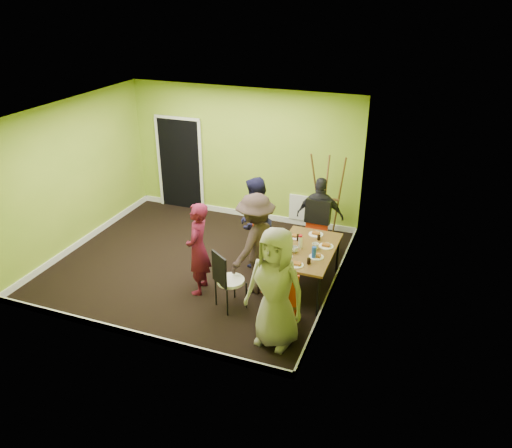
# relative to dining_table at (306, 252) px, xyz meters

# --- Properties ---
(ground) EXTENTS (5.00, 5.00, 0.00)m
(ground) POSITION_rel_dining_table_xyz_m (-2.04, 0.10, -0.70)
(ground) COLOR black
(ground) RESTS_ON ground
(room_walls) EXTENTS (5.04, 4.54, 2.82)m
(room_walls) POSITION_rel_dining_table_xyz_m (-2.06, 0.14, 0.29)
(room_walls) COLOR #86AB2C
(room_walls) RESTS_ON ground
(dining_table) EXTENTS (0.90, 1.50, 0.75)m
(dining_table) POSITION_rel_dining_table_xyz_m (0.00, 0.00, 0.00)
(dining_table) COLOR black
(dining_table) RESTS_ON ground
(chair_left_far) EXTENTS (0.46, 0.45, 0.97)m
(chair_left_far) POSITION_rel_dining_table_xyz_m (-0.91, 0.37, -0.15)
(chair_left_far) COLOR red
(chair_left_far) RESTS_ON ground
(chair_left_near) EXTENTS (0.49, 0.49, 0.92)m
(chair_left_near) POSITION_rel_dining_table_xyz_m (-0.61, -0.22, -0.18)
(chair_left_near) COLOR red
(chair_left_near) RESTS_ON ground
(chair_back_end) EXTENTS (0.47, 0.55, 1.12)m
(chair_back_end) POSITION_rel_dining_table_xyz_m (-0.11, 1.12, 0.09)
(chair_back_end) COLOR red
(chair_back_end) RESTS_ON ground
(chair_front_end) EXTENTS (0.52, 0.53, 1.01)m
(chair_front_end) POSITION_rel_dining_table_xyz_m (0.01, -1.20, -0.13)
(chair_front_end) COLOR red
(chair_front_end) RESTS_ON ground
(chair_bentwood) EXTENTS (0.54, 0.54, 1.00)m
(chair_bentwood) POSITION_rel_dining_table_xyz_m (-0.99, -0.98, -0.14)
(chair_bentwood) COLOR black
(chair_bentwood) RESTS_ON ground
(easel) EXTENTS (0.70, 0.66, 1.75)m
(easel) POSITION_rel_dining_table_xyz_m (-0.13, 1.97, 0.17)
(easel) COLOR brown
(easel) RESTS_ON ground
(plate_near_left) EXTENTS (0.23, 0.23, 0.01)m
(plate_near_left) POSITION_rel_dining_table_xyz_m (-0.27, 0.33, 0.06)
(plate_near_left) COLOR white
(plate_near_left) RESTS_ON dining_table
(plate_near_right) EXTENTS (0.26, 0.26, 0.01)m
(plate_near_right) POSITION_rel_dining_table_xyz_m (-0.25, -0.38, 0.06)
(plate_near_right) COLOR white
(plate_near_right) RESTS_ON dining_table
(plate_far_back) EXTENTS (0.25, 0.25, 0.01)m
(plate_far_back) POSITION_rel_dining_table_xyz_m (0.02, 0.55, 0.06)
(plate_far_back) COLOR white
(plate_far_back) RESTS_ON dining_table
(plate_far_front) EXTENTS (0.22, 0.22, 0.01)m
(plate_far_front) POSITION_rel_dining_table_xyz_m (-0.00, -0.56, 0.06)
(plate_far_front) COLOR white
(plate_far_front) RESTS_ON dining_table
(plate_wall_back) EXTENTS (0.24, 0.24, 0.01)m
(plate_wall_back) POSITION_rel_dining_table_xyz_m (0.28, 0.18, 0.06)
(plate_wall_back) COLOR white
(plate_wall_back) RESTS_ON dining_table
(plate_wall_front) EXTENTS (0.23, 0.23, 0.01)m
(plate_wall_front) POSITION_rel_dining_table_xyz_m (0.22, -0.22, 0.06)
(plate_wall_front) COLOR white
(plate_wall_front) RESTS_ON dining_table
(thermos) EXTENTS (0.07, 0.07, 0.20)m
(thermos) POSITION_rel_dining_table_xyz_m (-0.10, -0.01, 0.16)
(thermos) COLOR white
(thermos) RESTS_ON dining_table
(blue_bottle) EXTENTS (0.07, 0.07, 0.19)m
(blue_bottle) POSITION_rel_dining_table_xyz_m (0.19, -0.25, 0.15)
(blue_bottle) COLOR #1740AC
(blue_bottle) RESTS_ON dining_table
(orange_bottle) EXTENTS (0.03, 0.03, 0.07)m
(orange_bottle) POSITION_rel_dining_table_xyz_m (-0.13, 0.15, 0.09)
(orange_bottle) COLOR red
(orange_bottle) RESTS_ON dining_table
(glass_mid) EXTENTS (0.07, 0.07, 0.11)m
(glass_mid) POSITION_rel_dining_table_xyz_m (-0.20, 0.24, 0.11)
(glass_mid) COLOR black
(glass_mid) RESTS_ON dining_table
(glass_back) EXTENTS (0.06, 0.06, 0.08)m
(glass_back) POSITION_rel_dining_table_xyz_m (0.11, 0.37, 0.10)
(glass_back) COLOR black
(glass_back) RESTS_ON dining_table
(glass_front) EXTENTS (0.06, 0.06, 0.09)m
(glass_front) POSITION_rel_dining_table_xyz_m (0.16, -0.45, 0.10)
(glass_front) COLOR black
(glass_front) RESTS_ON dining_table
(cup_a) EXTENTS (0.12, 0.12, 0.09)m
(cup_a) POSITION_rel_dining_table_xyz_m (-0.15, -0.17, 0.10)
(cup_a) COLOR white
(cup_a) RESTS_ON dining_table
(cup_b) EXTENTS (0.11, 0.11, 0.10)m
(cup_b) POSITION_rel_dining_table_xyz_m (0.13, 0.05, 0.11)
(cup_b) COLOR white
(cup_b) RESTS_ON dining_table
(person_standing) EXTENTS (0.47, 0.63, 1.57)m
(person_standing) POSITION_rel_dining_table_xyz_m (-1.62, -0.68, 0.09)
(person_standing) COLOR #530E23
(person_standing) RESTS_ON ground
(person_left_far) EXTENTS (0.63, 0.80, 1.64)m
(person_left_far) POSITION_rel_dining_table_xyz_m (-1.09, 0.50, 0.13)
(person_left_far) COLOR black
(person_left_far) RESTS_ON ground
(person_left_near) EXTENTS (0.91, 1.23, 1.70)m
(person_left_near) POSITION_rel_dining_table_xyz_m (-0.77, -0.30, 0.16)
(person_left_near) COLOR #312421
(person_left_near) RESTS_ON ground
(person_back_end) EXTENTS (0.90, 0.42, 1.49)m
(person_back_end) POSITION_rel_dining_table_xyz_m (-0.10, 1.33, 0.05)
(person_back_end) COLOR black
(person_back_end) RESTS_ON ground
(person_front_end) EXTENTS (0.95, 0.70, 1.79)m
(person_front_end) POSITION_rel_dining_table_xyz_m (-0.03, -1.49, 0.20)
(person_front_end) COLOR gray
(person_front_end) RESTS_ON ground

